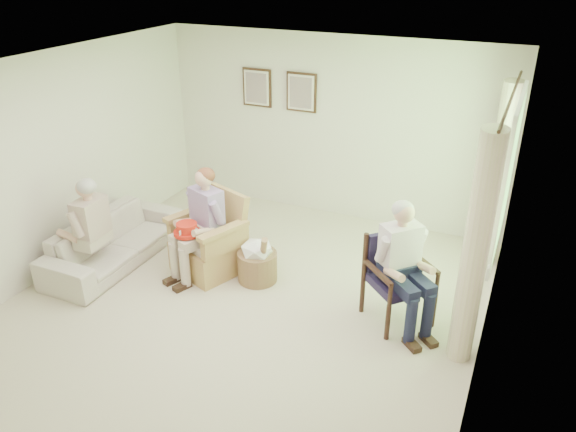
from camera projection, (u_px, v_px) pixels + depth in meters
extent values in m
plane|color=beige|center=(241.00, 308.00, 6.25)|extent=(5.50, 5.50, 0.00)
cube|color=silver|center=(331.00, 129.00, 7.94)|extent=(5.00, 0.04, 2.60)
cube|color=silver|center=(18.00, 371.00, 3.43)|extent=(5.00, 0.04, 2.60)
cube|color=silver|center=(51.00, 166.00, 6.61)|extent=(0.04, 5.50, 2.60)
cube|color=silver|center=(495.00, 252.00, 4.76)|extent=(0.04, 5.50, 2.60)
cube|color=white|center=(231.00, 72.00, 5.12)|extent=(5.00, 5.50, 0.02)
cube|color=#2D6B23|center=(509.00, 176.00, 5.64)|extent=(0.02, 1.40, 1.50)
cube|color=white|center=(522.00, 99.00, 5.31)|extent=(0.04, 1.52, 0.06)
cube|color=white|center=(495.00, 244.00, 5.99)|extent=(0.04, 1.52, 0.06)
cylinder|color=#382114|center=(512.00, 96.00, 5.33)|extent=(0.03, 2.50, 0.03)
cylinder|color=beige|center=(475.00, 251.00, 5.07)|extent=(0.34, 0.34, 2.30)
cylinder|color=beige|center=(498.00, 178.00, 6.67)|extent=(0.34, 0.34, 2.30)
cube|color=#382114|center=(257.00, 88.00, 8.13)|extent=(0.45, 0.03, 0.55)
cube|color=silver|center=(256.00, 88.00, 8.11)|extent=(0.39, 0.01, 0.49)
cube|color=tan|center=(256.00, 88.00, 8.11)|extent=(0.33, 0.01, 0.43)
cube|color=#382114|center=(301.00, 92.00, 7.87)|extent=(0.45, 0.03, 0.55)
cube|color=silver|center=(301.00, 93.00, 7.85)|extent=(0.39, 0.01, 0.49)
cube|color=tan|center=(301.00, 93.00, 7.85)|extent=(0.33, 0.01, 0.43)
cube|color=tan|center=(209.00, 256.00, 6.91)|extent=(0.73, 0.71, 0.38)
cube|color=beige|center=(207.00, 240.00, 6.78)|extent=(0.56, 0.55, 0.09)
cube|color=tan|center=(220.00, 210.00, 6.94)|extent=(0.67, 0.21, 0.57)
cube|color=tan|center=(184.00, 227.00, 6.88)|extent=(0.09, 0.66, 0.27)
cube|color=tan|center=(232.00, 237.00, 6.64)|extent=(0.09, 0.66, 0.27)
cylinder|color=black|center=(365.00, 309.00, 5.88)|extent=(0.05, 0.05, 0.41)
cylinder|color=black|center=(418.00, 323.00, 5.67)|extent=(0.05, 0.05, 0.41)
cylinder|color=black|center=(379.00, 285.00, 6.30)|extent=(0.05, 0.05, 0.41)
cylinder|color=black|center=(428.00, 296.00, 6.10)|extent=(0.05, 0.05, 0.41)
cube|color=#211A39|center=(399.00, 283.00, 5.88)|extent=(0.54, 0.52, 0.09)
cube|color=#211A39|center=(407.00, 251.00, 5.97)|extent=(0.50, 0.07, 0.46)
imported|color=beige|center=(114.00, 241.00, 7.05)|extent=(1.95, 0.76, 0.57)
cube|color=beige|center=(206.00, 229.00, 6.72)|extent=(0.40, 0.26, 0.16)
cube|color=#A286BE|center=(206.00, 207.00, 6.61)|extent=(0.39, 0.24, 0.46)
sphere|color=#DDAD8E|center=(203.00, 178.00, 6.44)|extent=(0.21, 0.21, 0.21)
ellipsoid|color=brown|center=(204.00, 175.00, 6.45)|extent=(0.22, 0.22, 0.18)
cube|color=beige|center=(189.00, 239.00, 6.59)|extent=(0.14, 0.44, 0.13)
cube|color=beige|center=(204.00, 242.00, 6.52)|extent=(0.14, 0.44, 0.13)
cylinder|color=beige|center=(182.00, 266.00, 6.54)|extent=(0.12, 0.12, 0.48)
cylinder|color=beige|center=(196.00, 269.00, 6.47)|extent=(0.12, 0.12, 0.48)
cube|color=#181B36|center=(401.00, 270.00, 5.81)|extent=(0.40, 0.26, 0.16)
cube|color=white|center=(403.00, 245.00, 5.70)|extent=(0.39, 0.24, 0.46)
sphere|color=#DDAD8E|center=(407.00, 213.00, 5.53)|extent=(0.21, 0.21, 0.21)
ellipsoid|color=#B7B2AD|center=(407.00, 210.00, 5.54)|extent=(0.22, 0.22, 0.18)
cube|color=#181B36|center=(385.00, 282.00, 5.69)|extent=(0.14, 0.44, 0.13)
cube|color=#181B36|center=(405.00, 287.00, 5.61)|extent=(0.14, 0.44, 0.13)
cylinder|color=#181B36|center=(378.00, 315.00, 5.64)|extent=(0.12, 0.12, 0.51)
cylinder|color=#181B36|center=(397.00, 320.00, 5.57)|extent=(0.12, 0.12, 0.51)
cube|color=beige|center=(93.00, 237.00, 6.68)|extent=(0.42, 0.26, 0.16)
cube|color=#BBA291|center=(90.00, 215.00, 6.58)|extent=(0.41, 0.24, 0.46)
sphere|color=#DDAD8E|center=(85.00, 187.00, 6.41)|extent=(0.21, 0.21, 0.21)
ellipsoid|color=#B7B2AD|center=(86.00, 184.00, 6.42)|extent=(0.22, 0.22, 0.18)
cube|color=beige|center=(74.00, 247.00, 6.56)|extent=(0.14, 0.44, 0.13)
cube|color=beige|center=(87.00, 251.00, 6.49)|extent=(0.14, 0.44, 0.13)
cylinder|color=beige|center=(64.00, 272.00, 6.50)|extent=(0.12, 0.12, 0.40)
cylinder|color=beige|center=(78.00, 276.00, 6.42)|extent=(0.12, 0.12, 0.40)
cylinder|color=red|center=(187.00, 233.00, 6.51)|extent=(0.32, 0.32, 0.04)
cylinder|color=red|center=(187.00, 228.00, 6.49)|extent=(0.24, 0.24, 0.12)
cube|color=white|center=(196.00, 230.00, 6.44)|extent=(0.04, 0.01, 0.05)
cube|color=white|center=(193.00, 224.00, 6.59)|extent=(0.01, 0.05, 0.05)
cube|color=white|center=(178.00, 226.00, 6.53)|extent=(0.04, 0.01, 0.05)
cube|color=white|center=(181.00, 233.00, 6.38)|extent=(0.01, 0.04, 0.05)
cylinder|color=tan|center=(257.00, 266.00, 6.70)|extent=(0.58, 0.58, 0.37)
ellipsoid|color=white|center=(257.00, 249.00, 6.60)|extent=(0.42, 0.42, 0.25)
cylinder|color=#A57F56|center=(263.00, 253.00, 6.51)|extent=(0.19, 0.34, 0.55)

